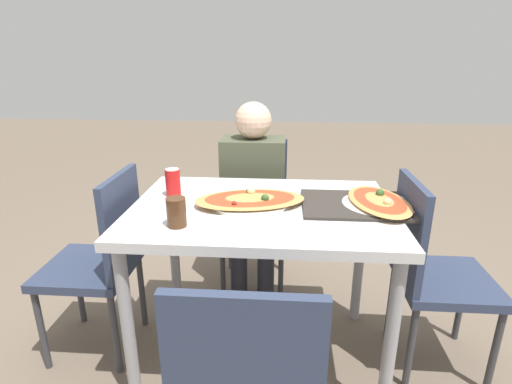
{
  "coord_description": "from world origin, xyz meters",
  "views": [
    {
      "loc": [
        0.09,
        -1.56,
        1.37
      ],
      "look_at": [
        -0.03,
        0.0,
        0.83
      ],
      "focal_mm": 28.0,
      "sensor_mm": 36.0,
      "label": 1
    }
  ],
  "objects_px": {
    "person_seated": "(253,185)",
    "pizza_main": "(250,200)",
    "chair_side_left": "(102,256)",
    "drink_glass": "(176,212)",
    "chair_far_seated": "(255,205)",
    "soda_can": "(173,183)",
    "chair_side_right": "(431,267)",
    "dining_table": "(262,225)",
    "pizza_second": "(379,202)"
  },
  "relations": [
    {
      "from": "pizza_main",
      "to": "pizza_second",
      "type": "xyz_separation_m",
      "value": [
        0.54,
        0.02,
        -0.0
      ]
    },
    {
      "from": "pizza_main",
      "to": "pizza_second",
      "type": "height_order",
      "value": "same"
    },
    {
      "from": "dining_table",
      "to": "chair_side_right",
      "type": "xyz_separation_m",
      "value": [
        0.74,
        0.02,
        -0.19
      ]
    },
    {
      "from": "soda_can",
      "to": "pizza_second",
      "type": "xyz_separation_m",
      "value": [
        0.89,
        -0.07,
        -0.04
      ]
    },
    {
      "from": "chair_side_left",
      "to": "person_seated",
      "type": "height_order",
      "value": "person_seated"
    },
    {
      "from": "chair_side_left",
      "to": "drink_glass",
      "type": "bearing_deg",
      "value": -119.65
    },
    {
      "from": "dining_table",
      "to": "chair_side_left",
      "type": "xyz_separation_m",
      "value": [
        -0.74,
        0.02,
        -0.19
      ]
    },
    {
      "from": "chair_side_left",
      "to": "chair_side_right",
      "type": "xyz_separation_m",
      "value": [
        1.47,
        0.01,
        0.0
      ]
    },
    {
      "from": "chair_side_left",
      "to": "drink_glass",
      "type": "relative_size",
      "value": 8.13
    },
    {
      "from": "person_seated",
      "to": "pizza_second",
      "type": "height_order",
      "value": "person_seated"
    },
    {
      "from": "chair_side_left",
      "to": "pizza_main",
      "type": "height_order",
      "value": "chair_side_left"
    },
    {
      "from": "pizza_second",
      "to": "dining_table",
      "type": "bearing_deg",
      "value": -176.6
    },
    {
      "from": "soda_can",
      "to": "pizza_second",
      "type": "relative_size",
      "value": 0.29
    },
    {
      "from": "dining_table",
      "to": "chair_side_left",
      "type": "relative_size",
      "value": 1.24
    },
    {
      "from": "soda_can",
      "to": "drink_glass",
      "type": "height_order",
      "value": "soda_can"
    },
    {
      "from": "chair_far_seated",
      "to": "chair_side_left",
      "type": "xyz_separation_m",
      "value": [
        -0.65,
        -0.7,
        0.0
      ]
    },
    {
      "from": "soda_can",
      "to": "person_seated",
      "type": "bearing_deg",
      "value": 57.83
    },
    {
      "from": "chair_far_seated",
      "to": "soda_can",
      "type": "distance_m",
      "value": 0.77
    },
    {
      "from": "chair_side_left",
      "to": "person_seated",
      "type": "distance_m",
      "value": 0.89
    },
    {
      "from": "chair_side_right",
      "to": "pizza_second",
      "type": "bearing_deg",
      "value": -91.23
    },
    {
      "from": "dining_table",
      "to": "pizza_second",
      "type": "xyz_separation_m",
      "value": [
        0.49,
        0.03,
        0.11
      ]
    },
    {
      "from": "dining_table",
      "to": "pizza_main",
      "type": "relative_size",
      "value": 2.17
    },
    {
      "from": "chair_side_right",
      "to": "person_seated",
      "type": "relative_size",
      "value": 0.78
    },
    {
      "from": "chair_side_left",
      "to": "chair_side_right",
      "type": "relative_size",
      "value": 1.0
    },
    {
      "from": "dining_table",
      "to": "chair_far_seated",
      "type": "xyz_separation_m",
      "value": [
        -0.09,
        0.72,
        -0.19
      ]
    },
    {
      "from": "dining_table",
      "to": "chair_side_right",
      "type": "bearing_deg",
      "value": 1.83
    },
    {
      "from": "person_seated",
      "to": "chair_side_left",
      "type": "bearing_deg",
      "value": 41.89
    },
    {
      "from": "chair_side_right",
      "to": "person_seated",
      "type": "bearing_deg",
      "value": -125.07
    },
    {
      "from": "drink_glass",
      "to": "pizza_second",
      "type": "bearing_deg",
      "value": 18.13
    },
    {
      "from": "soda_can",
      "to": "chair_side_right",
      "type": "bearing_deg",
      "value": -3.68
    },
    {
      "from": "chair_side_left",
      "to": "drink_glass",
      "type": "xyz_separation_m",
      "value": [
        0.43,
        -0.25,
        0.33
      ]
    },
    {
      "from": "chair_far_seated",
      "to": "person_seated",
      "type": "distance_m",
      "value": 0.21
    },
    {
      "from": "chair_side_left",
      "to": "chair_side_right",
      "type": "bearing_deg",
      "value": -89.79
    },
    {
      "from": "chair_far_seated",
      "to": "pizza_second",
      "type": "xyz_separation_m",
      "value": [
        0.57,
        -0.69,
        0.29
      ]
    },
    {
      "from": "chair_far_seated",
      "to": "dining_table",
      "type": "bearing_deg",
      "value": 96.86
    },
    {
      "from": "person_seated",
      "to": "chair_far_seated",
      "type": "bearing_deg",
      "value": -90.0
    },
    {
      "from": "chair_far_seated",
      "to": "chair_side_right",
      "type": "relative_size",
      "value": 1.0
    },
    {
      "from": "chair_side_left",
      "to": "chair_far_seated",
      "type": "bearing_deg",
      "value": -42.91
    },
    {
      "from": "chair_side_left",
      "to": "soda_can",
      "type": "height_order",
      "value": "soda_can"
    },
    {
      "from": "chair_side_right",
      "to": "dining_table",
      "type": "bearing_deg",
      "value": -88.17
    },
    {
      "from": "chair_far_seated",
      "to": "person_seated",
      "type": "xyz_separation_m",
      "value": [
        0.0,
        -0.12,
        0.17
      ]
    },
    {
      "from": "person_seated",
      "to": "chair_side_right",
      "type": "bearing_deg",
      "value": 144.93
    },
    {
      "from": "chair_side_left",
      "to": "pizza_second",
      "type": "height_order",
      "value": "chair_side_left"
    },
    {
      "from": "person_seated",
      "to": "soda_can",
      "type": "bearing_deg",
      "value": 57.83
    },
    {
      "from": "person_seated",
      "to": "pizza_main",
      "type": "bearing_deg",
      "value": 93.4
    },
    {
      "from": "person_seated",
      "to": "pizza_main",
      "type": "distance_m",
      "value": 0.61
    },
    {
      "from": "pizza_main",
      "to": "soda_can",
      "type": "relative_size",
      "value": 4.04
    },
    {
      "from": "person_seated",
      "to": "dining_table",
      "type": "bearing_deg",
      "value": 98.18
    },
    {
      "from": "drink_glass",
      "to": "pizza_second",
      "type": "relative_size",
      "value": 0.25
    },
    {
      "from": "chair_far_seated",
      "to": "pizza_main",
      "type": "height_order",
      "value": "chair_far_seated"
    }
  ]
}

